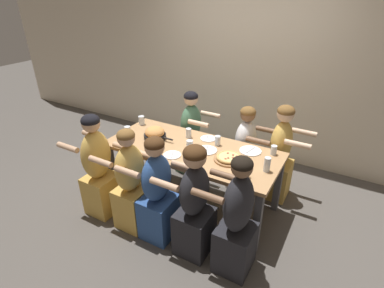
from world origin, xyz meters
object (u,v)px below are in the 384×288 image
object	(u,v)px
drinking_glass_b	(142,121)
diner_far_midleft	(191,136)
drinking_glass_h	(218,141)
drinking_glass_d	(128,132)
diner_near_midright	(194,206)
diner_near_midleft	(131,184)
drinking_glass_i	(241,165)
diner_near_left	(98,170)
drinking_glass_a	(274,151)
diner_near_right	(236,222)
drinking_glass_j	(190,146)
diner_far_right	(279,157)
pizza_board_main	(229,158)
drinking_glass_g	(244,172)
drinking_glass_e	(267,165)
drinking_glass_c	(189,134)
skillet_bowl	(155,134)
cocktail_glass_blue	(194,155)
diner_far_midright	(245,152)
empty_plate_b	(250,151)
empty_plate_a	(172,155)
drinking_glass_f	(191,160)
empty_plate_c	(207,150)
empty_plate_d	(208,139)

from	to	relation	value
drinking_glass_b	diner_far_midleft	distance (m)	0.71
drinking_glass_h	diner_far_midleft	xyz separation A→B (m)	(-0.59, 0.44, -0.27)
drinking_glass_d	diner_near_midright	distance (m)	1.33
drinking_glass_d	diner_near_midleft	world-z (taller)	diner_near_midleft
drinking_glass_i	diner_near_left	distance (m)	1.55
drinking_glass_a	diner_near_right	world-z (taller)	diner_near_right
drinking_glass_j	diner_near_midright	size ratio (longest dim) A/B	0.11
diner_far_right	pizza_board_main	bearing A→B (deg)	-28.61
drinking_glass_g	drinking_glass_e	bearing A→B (deg)	52.72
drinking_glass_c	diner_near_midleft	world-z (taller)	diner_near_midleft
drinking_glass_a	diner_far_right	size ratio (longest dim) A/B	0.09
drinking_glass_g	skillet_bowl	bearing A→B (deg)	168.76
cocktail_glass_blue	diner_far_midright	world-z (taller)	diner_far_midright
empty_plate_b	diner_near_midleft	xyz separation A→B (m)	(-0.96, -0.89, -0.23)
drinking_glass_j	diner_far_midleft	bearing A→B (deg)	118.77
empty_plate_b	drinking_glass_c	size ratio (longest dim) A/B	2.11
drinking_glass_d	diner_near_midright	bearing A→B (deg)	-23.25
skillet_bowl	drinking_glass_g	distance (m)	1.23
empty_plate_a	drinking_glass_c	distance (m)	0.47
diner_near_left	diner_far_midleft	distance (m)	1.36
cocktail_glass_blue	drinking_glass_f	xyz separation A→B (m)	(0.03, -0.10, -0.00)
pizza_board_main	empty_plate_a	bearing A→B (deg)	-159.12
drinking_glass_a	diner_near_midright	size ratio (longest dim) A/B	0.09
drinking_glass_c	diner_near_right	size ratio (longest dim) A/B	0.10
drinking_glass_d	diner_far_right	world-z (taller)	diner_far_right
empty_plate_b	drinking_glass_a	xyz separation A→B (m)	(0.24, 0.06, 0.04)
drinking_glass_j	drinking_glass_e	bearing A→B (deg)	1.98
cocktail_glass_blue	diner_near_midleft	xyz separation A→B (m)	(-0.50, -0.44, -0.28)
cocktail_glass_blue	diner_near_midright	distance (m)	0.57
empty_plate_b	drinking_glass_i	size ratio (longest dim) A/B	1.73
drinking_glass_b	drinking_glass_j	world-z (taller)	drinking_glass_j
cocktail_glass_blue	diner_near_midright	world-z (taller)	diner_near_midright
diner_far_midright	diner_near_midright	size ratio (longest dim) A/B	0.93
diner_far_right	diner_near_midleft	bearing A→B (deg)	-42.96
drinking_glass_e	drinking_glass_c	bearing A→B (deg)	165.72
drinking_glass_c	drinking_glass_f	size ratio (longest dim) A/B	1.04
empty_plate_b	drinking_glass_d	distance (m)	1.45
diner_far_midleft	diner_near_midright	xyz separation A→B (m)	(0.77, -1.28, 0.02)
pizza_board_main	empty_plate_b	distance (m)	0.32
empty_plate_c	diner_far_midleft	distance (m)	0.85
empty_plate_a	drinking_glass_b	world-z (taller)	drinking_glass_b
diner_far_midright	diner_near_left	distance (m)	1.77
skillet_bowl	drinking_glass_g	size ratio (longest dim) A/B	2.84
pizza_board_main	diner_near_midleft	world-z (taller)	diner_near_midleft
drinking_glass_b	diner_near_right	world-z (taller)	diner_near_right
empty_plate_b	drinking_glass_h	size ratio (longest dim) A/B	2.11
empty_plate_b	cocktail_glass_blue	distance (m)	0.64
empty_plate_d	drinking_glass_h	distance (m)	0.19
diner_near_midleft	empty_plate_d	bearing A→B (deg)	-24.32
cocktail_glass_blue	drinking_glass_b	size ratio (longest dim) A/B	1.19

